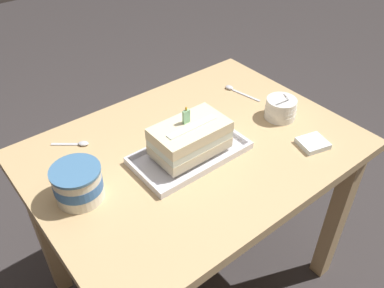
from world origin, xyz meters
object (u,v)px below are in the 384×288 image
object	(u,v)px
foil_tray	(190,154)
serving_spoon_near_tray	(234,89)
birthday_cake	(190,138)
serving_spoon_by_bowls	(79,144)
ice_cream_tub	(78,183)
napkin_pile	(313,143)
bowl_stack	(281,108)

from	to	relation	value
foil_tray	serving_spoon_near_tray	bearing A→B (deg)	27.94
serving_spoon_near_tray	birthday_cake	bearing A→B (deg)	-152.06
serving_spoon_by_bowls	ice_cream_tub	bearing A→B (deg)	-115.41
birthday_cake	ice_cream_tub	bearing A→B (deg)	171.39
birthday_cake	serving_spoon_near_tray	distance (m)	0.44
serving_spoon_by_bowls	napkin_pile	world-z (taller)	napkin_pile
foil_tray	birthday_cake	world-z (taller)	birthday_cake
bowl_stack	ice_cream_tub	distance (m)	0.75
bowl_stack	napkin_pile	world-z (taller)	bowl_stack
serving_spoon_by_bowls	napkin_pile	distance (m)	0.77
bowl_stack	ice_cream_tub	xyz separation A→B (m)	(-0.74, 0.09, 0.02)
foil_tray	serving_spoon_by_bowls	xyz separation A→B (m)	(-0.25, 0.27, -0.00)
foil_tray	ice_cream_tub	world-z (taller)	ice_cream_tub
serving_spoon_near_tray	serving_spoon_by_bowls	world-z (taller)	same
serving_spoon_by_bowls	serving_spoon_near_tray	bearing A→B (deg)	-6.24
foil_tray	bowl_stack	bearing A→B (deg)	-4.79
napkin_pile	serving_spoon_by_bowls	bearing A→B (deg)	140.99
bowl_stack	ice_cream_tub	world-z (taller)	bowl_stack
birthday_cake	napkin_pile	size ratio (longest dim) A/B	2.20
bowl_stack	serving_spoon_near_tray	size ratio (longest dim) A/B	0.70
serving_spoon_near_tray	napkin_pile	distance (m)	0.42
foil_tray	ice_cream_tub	size ratio (longest dim) A/B	2.63
serving_spoon_by_bowls	napkin_pile	xyz separation A→B (m)	(0.60, -0.49, 0.00)
serving_spoon_near_tray	serving_spoon_by_bowls	bearing A→B (deg)	173.76
birthday_cake	serving_spoon_near_tray	xyz separation A→B (m)	(0.38, 0.20, -0.07)
serving_spoon_near_tray	napkin_pile	size ratio (longest dim) A/B	1.51
serving_spoon_near_tray	serving_spoon_by_bowls	xyz separation A→B (m)	(-0.64, 0.07, -0.00)
foil_tray	serving_spoon_by_bowls	world-z (taller)	foil_tray
ice_cream_tub	napkin_pile	distance (m)	0.75
foil_tray	birthday_cake	size ratio (longest dim) A/B	1.57
foil_tray	bowl_stack	xyz separation A→B (m)	(0.39, -0.03, 0.03)
bowl_stack	napkin_pile	distance (m)	0.19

